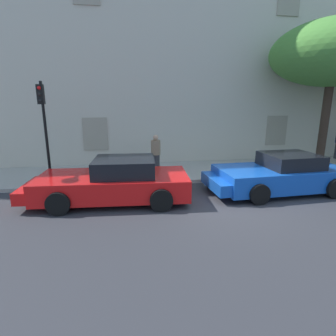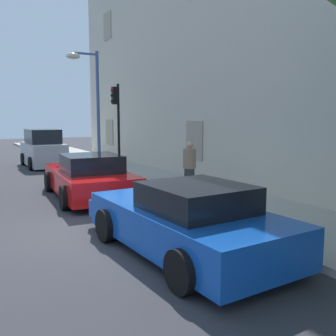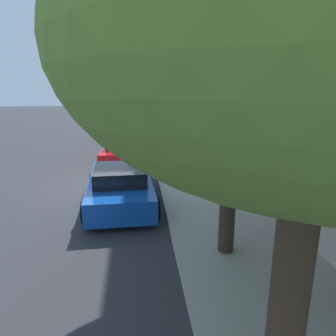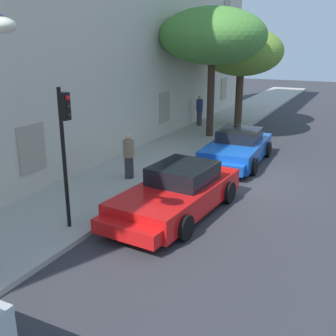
{
  "view_description": "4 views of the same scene",
  "coord_description": "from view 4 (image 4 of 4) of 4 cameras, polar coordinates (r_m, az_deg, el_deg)",
  "views": [
    {
      "loc": [
        -3.28,
        -7.42,
        3.09
      ],
      "look_at": [
        -1.75,
        1.76,
        0.76
      ],
      "focal_mm": 28.79,
      "sensor_mm": 36.0,
      "label": 1
    },
    {
      "loc": [
        7.74,
        -2.81,
        2.47
      ],
      "look_at": [
        -0.48,
        1.91,
        1.21
      ],
      "focal_mm": 40.49,
      "sensor_mm": 36.0,
      "label": 2
    },
    {
      "loc": [
        12.01,
        1.36,
        3.95
      ],
      "look_at": [
        0.63,
        2.53,
        0.78
      ],
      "focal_mm": 33.99,
      "sensor_mm": 36.0,
      "label": 3
    },
    {
      "loc": [
        -13.56,
        -3.78,
        4.81
      ],
      "look_at": [
        -2.16,
        1.89,
        0.79
      ],
      "focal_mm": 43.29,
      "sensor_mm": 36.0,
      "label": 4
    }
  ],
  "objects": [
    {
      "name": "ground_plane",
      "position": [
        14.87,
        10.29,
        -1.62
      ],
      "size": [
        80.0,
        80.0,
        0.0
      ],
      "primitive_type": "plane",
      "color": "#333338"
    },
    {
      "name": "sidewalk",
      "position": [
        16.25,
        -2.73,
        0.56
      ],
      "size": [
        60.0,
        3.26,
        0.14
      ],
      "primitive_type": "cube",
      "color": "#A8A399",
      "rests_on": "ground"
    },
    {
      "name": "sportscar_red_lead",
      "position": [
        11.62,
        0.96,
        -3.73
      ],
      "size": [
        5.15,
        2.5,
        1.36
      ],
      "color": "red",
      "rests_on": "ground"
    },
    {
      "name": "sportscar_yellow_flank",
      "position": [
        16.67,
        9.55,
        2.6
      ],
      "size": [
        4.82,
        2.35,
        1.32
      ],
      "color": "#144CB2",
      "rests_on": "ground"
    },
    {
      "name": "tree_near_kerb",
      "position": [
        23.75,
        10.3,
        15.8
      ],
      "size": [
        4.62,
        4.62,
        5.43
      ],
      "color": "#473323",
      "rests_on": "sidewalk"
    },
    {
      "name": "tree_midblock",
      "position": [
        20.42,
        6.29,
        17.96
      ],
      "size": [
        5.19,
        5.19,
        6.22
      ],
      "color": "#38281E",
      "rests_on": "sidewalk"
    },
    {
      "name": "traffic_light",
      "position": [
        10.24,
        -14.36,
        4.57
      ],
      "size": [
        0.22,
        0.36,
        3.62
      ],
      "color": "black",
      "rests_on": "sidewalk"
    },
    {
      "name": "pedestrian_admiring",
      "position": [
        14.23,
        -5.55,
        1.7
      ],
      "size": [
        0.56,
        0.56,
        1.61
      ],
      "color": "#333338",
      "rests_on": "sidewalk"
    },
    {
      "name": "pedestrian_strolling",
      "position": [
        23.35,
        4.45,
        8.11
      ],
      "size": [
        0.49,
        0.49,
        1.7
      ],
      "color": "#333338",
      "rests_on": "sidewalk"
    }
  ]
}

